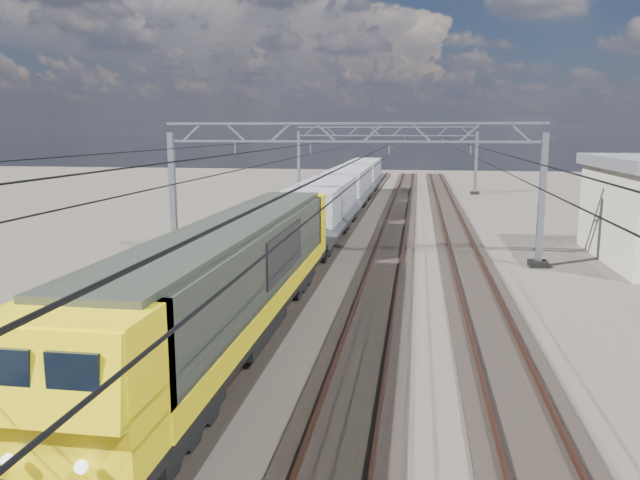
# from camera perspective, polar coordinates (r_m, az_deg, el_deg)

# --- Properties ---
(ground) EXTENTS (160.00, 160.00, 0.00)m
(ground) POSITION_cam_1_polar(r_m,az_deg,el_deg) (28.71, 1.74, -3.51)
(ground) COLOR #2B2520
(ground) RESTS_ON ground
(track_outer_west) EXTENTS (2.60, 140.00, 0.30)m
(track_outer_west) POSITION_cam_1_polar(r_m,az_deg,el_deg) (30.01, -9.71, -2.91)
(track_outer_west) COLOR black
(track_outer_west) RESTS_ON ground
(track_loco) EXTENTS (2.60, 140.00, 0.30)m
(track_loco) POSITION_cam_1_polar(r_m,az_deg,el_deg) (29.00, -2.19, -3.23)
(track_loco) COLOR black
(track_loco) RESTS_ON ground
(track_inner_east) EXTENTS (2.60, 140.00, 0.30)m
(track_inner_east) POSITION_cam_1_polar(r_m,az_deg,el_deg) (28.52, 5.74, -3.50)
(track_inner_east) COLOR black
(track_inner_east) RESTS_ON ground
(track_outer_east) EXTENTS (2.60, 140.00, 0.30)m
(track_outer_east) POSITION_cam_1_polar(r_m,az_deg,el_deg) (28.60, 13.78, -3.70)
(track_outer_east) COLOR black
(track_outer_east) RESTS_ON ground
(catenary_gantry_mid) EXTENTS (19.90, 0.90, 7.11)m
(catenary_gantry_mid) POSITION_cam_1_polar(r_m,az_deg,el_deg) (32.01, 2.68, 4.97)
(catenary_gantry_mid) COLOR gray
(catenary_gantry_mid) RESTS_ON ground
(catenary_gantry_far) EXTENTS (19.90, 0.90, 7.11)m
(catenary_gantry_far) POSITION_cam_1_polar(r_m,az_deg,el_deg) (67.85, 6.02, 7.58)
(catenary_gantry_far) COLOR gray
(catenary_gantry_far) RESTS_ON ground
(overhead_wires) EXTENTS (12.03, 140.00, 0.53)m
(overhead_wires) POSITION_cam_1_polar(r_m,az_deg,el_deg) (35.88, 3.41, 8.46)
(overhead_wires) COLOR black
(overhead_wires) RESTS_ON ground
(locomotive) EXTENTS (2.76, 21.10, 3.62)m
(locomotive) POSITION_cam_1_polar(r_m,az_deg,el_deg) (19.42, -7.67, -3.13)
(locomotive) COLOR black
(locomotive) RESTS_ON ground
(hopper_wagon_lead) EXTENTS (3.38, 13.00, 3.25)m
(hopper_wagon_lead) POSITION_cam_1_polar(r_m,az_deg,el_deg) (36.50, 0.23, 2.96)
(hopper_wagon_lead) COLOR black
(hopper_wagon_lead) RESTS_ON ground
(hopper_wagon_mid) EXTENTS (3.38, 13.00, 3.25)m
(hopper_wagon_mid) POSITION_cam_1_polar(r_m,az_deg,el_deg) (50.51, 2.67, 4.91)
(hopper_wagon_mid) COLOR black
(hopper_wagon_mid) RESTS_ON ground
(hopper_wagon_third) EXTENTS (3.38, 13.00, 3.25)m
(hopper_wagon_third) POSITION_cam_1_polar(r_m,az_deg,el_deg) (64.60, 4.05, 6.01)
(hopper_wagon_third) COLOR black
(hopper_wagon_third) RESTS_ON ground
(trackside_cabinet) EXTENTS (0.50, 0.41, 1.35)m
(trackside_cabinet) POSITION_cam_1_polar(r_m,az_deg,el_deg) (20.61, -26.91, -7.09)
(trackside_cabinet) COLOR gray
(trackside_cabinet) RESTS_ON ground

